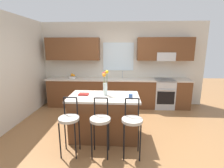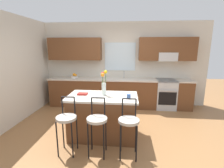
# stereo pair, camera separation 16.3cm
# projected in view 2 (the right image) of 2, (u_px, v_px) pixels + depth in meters

# --- Properties ---
(ground_plane) EXTENTS (14.00, 14.00, 0.00)m
(ground_plane) POSITION_uv_depth(u_px,v_px,m) (115.00, 131.00, 3.81)
(ground_plane) COLOR olive
(wall_left) EXTENTS (0.12, 4.60, 2.70)m
(wall_left) POSITION_uv_depth(u_px,v_px,m) (13.00, 70.00, 4.05)
(wall_left) COLOR beige
(wall_left) RESTS_ON ground
(back_wall_assembly) EXTENTS (5.60, 0.50, 2.70)m
(back_wall_assembly) POSITION_uv_depth(u_px,v_px,m) (121.00, 60.00, 5.41)
(back_wall_assembly) COLOR beige
(back_wall_assembly) RESTS_ON ground
(counter_run) EXTENTS (4.56, 0.64, 0.92)m
(counter_run) POSITION_uv_depth(u_px,v_px,m) (119.00, 92.00, 5.36)
(counter_run) COLOR brown
(counter_run) RESTS_ON ground
(sink_faucet) EXTENTS (0.02, 0.13, 0.23)m
(sink_faucet) POSITION_uv_depth(u_px,v_px,m) (124.00, 74.00, 5.35)
(sink_faucet) COLOR #B7BABC
(sink_faucet) RESTS_ON counter_run
(oven_range) EXTENTS (0.60, 0.64, 0.92)m
(oven_range) POSITION_uv_depth(u_px,v_px,m) (165.00, 94.00, 5.20)
(oven_range) COLOR #B7BABC
(oven_range) RESTS_ON ground
(kitchen_island) EXTENTS (1.45, 0.84, 0.92)m
(kitchen_island) POSITION_uv_depth(u_px,v_px,m) (103.00, 116.00, 3.52)
(kitchen_island) COLOR brown
(kitchen_island) RESTS_ON ground
(bar_stool_near) EXTENTS (0.36, 0.36, 1.04)m
(bar_stool_near) POSITION_uv_depth(u_px,v_px,m) (67.00, 120.00, 2.92)
(bar_stool_near) COLOR black
(bar_stool_near) RESTS_ON ground
(bar_stool_middle) EXTENTS (0.36, 0.36, 1.04)m
(bar_stool_middle) POSITION_uv_depth(u_px,v_px,m) (97.00, 122.00, 2.87)
(bar_stool_middle) COLOR black
(bar_stool_middle) RESTS_ON ground
(bar_stool_far) EXTENTS (0.36, 0.36, 1.04)m
(bar_stool_far) POSITION_uv_depth(u_px,v_px,m) (129.00, 123.00, 2.81)
(bar_stool_far) COLOR black
(bar_stool_far) RESTS_ON ground
(flower_vase) EXTENTS (0.13, 0.14, 0.53)m
(flower_vase) POSITION_uv_depth(u_px,v_px,m) (104.00, 84.00, 3.42)
(flower_vase) COLOR silver
(flower_vase) RESTS_ON kitchen_island
(mug_ceramic) EXTENTS (0.08, 0.08, 0.09)m
(mug_ceramic) POSITION_uv_depth(u_px,v_px,m) (129.00, 96.00, 3.21)
(mug_ceramic) COLOR #33518C
(mug_ceramic) RESTS_ON kitchen_island
(cookbook) EXTENTS (0.20, 0.15, 0.03)m
(cookbook) POSITION_uv_depth(u_px,v_px,m) (82.00, 94.00, 3.49)
(cookbook) COLOR maroon
(cookbook) RESTS_ON kitchen_island
(fruit_bowl_oranges) EXTENTS (0.24, 0.24, 0.16)m
(fruit_bowl_oranges) POSITION_uv_depth(u_px,v_px,m) (74.00, 76.00, 5.39)
(fruit_bowl_oranges) COLOR silver
(fruit_bowl_oranges) RESTS_ON counter_run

